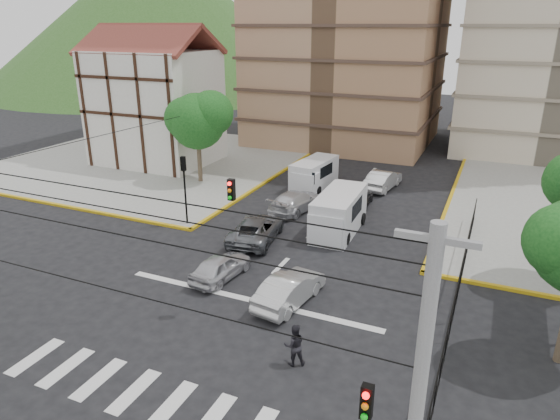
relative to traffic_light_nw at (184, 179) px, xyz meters
The scene contains 19 objects.
ground 11.46m from the traffic_light_nw, 45.00° to the right, with size 160.00×160.00×0.00m, color black.
sidewalk_nw 17.52m from the traffic_light_nw, 135.00° to the left, with size 26.00×26.00×0.15m, color gray.
crosswalk_stripes 16.15m from the traffic_light_nw, 60.52° to the right, with size 12.00×2.40×0.01m, color silver.
stop_line 10.68m from the traffic_light_nw, 40.24° to the right, with size 13.00×0.40×0.01m, color silver.
tudor_building 16.70m from the traffic_light_nw, 132.55° to the left, with size 10.80×8.05×12.23m.
distant_hill 78.84m from the traffic_light_nw, 127.19° to the left, with size 70.00×70.00×28.00m, color #2B541C.
park_fence 17.40m from the traffic_light_nw, 11.11° to the right, with size 0.10×22.50×1.66m, color black, non-canonical shape.
tree_tudor 9.42m from the traffic_light_nw, 116.53° to the left, with size 5.39×4.40×7.43m.
traffic_light_nw is the anchor object (origin of this frame).
traffic_light_hanging 12.86m from the traffic_light_nw, 51.58° to the right, with size 18.00×9.12×0.92m.
van_right_lane 9.75m from the traffic_light_nw, 16.27° to the left, with size 2.36×5.66×2.52m.
van_left_lane 11.62m from the traffic_light_nw, 65.68° to the left, with size 2.50×5.17×2.24m.
car_silver_front_left 8.06m from the traffic_light_nw, 43.45° to the right, with size 1.54×3.83×1.30m, color silver.
car_white_front_right 11.70m from the traffic_light_nw, 32.10° to the right, with size 1.52×4.36×1.44m, color silver.
car_grey_mid_left 5.64m from the traffic_light_nw, ahead, with size 2.39×5.19×1.44m, color slate.
car_silver_rear_left 7.92m from the traffic_light_nw, 44.50° to the left, with size 2.01×4.94×1.43m, color silver.
car_darkgrey_mid_right 12.42m from the traffic_light_nw, 41.22° to the left, with size 1.44×3.57×1.22m, color black.
car_white_rear_right 16.08m from the traffic_light_nw, 52.25° to the left, with size 1.59×4.56×1.50m, color white.
pedestrian_crosswalk 15.54m from the traffic_light_nw, 41.07° to the right, with size 0.83×0.64×1.70m, color black.
Camera 1 is at (9.68, -16.91, 12.18)m, focal length 32.00 mm.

